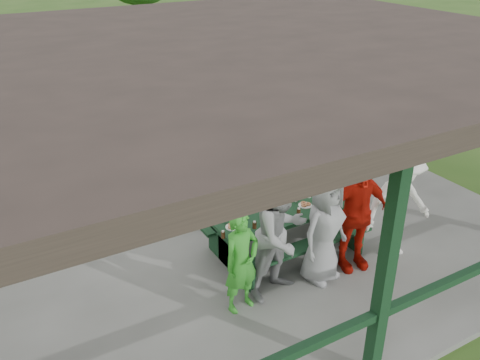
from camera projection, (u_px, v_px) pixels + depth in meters
ground at (220, 231)px, 9.01m from camera, size 90.00×90.00×0.00m
concrete_slab at (220, 229)px, 8.99m from camera, size 10.00×8.00×0.10m
pavilion_structure at (217, 52)px, 7.60m from camera, size 10.60×8.60×3.24m
picnic_table_near at (286, 227)px, 8.08m from camera, size 2.37×1.39×0.75m
picnic_table_far at (238, 175)px, 9.74m from camera, size 2.46×1.39×0.75m
table_setting at (286, 208)px, 7.96m from camera, size 2.38×0.45×0.10m
contestant_green at (241, 262)px, 6.74m from camera, size 0.60×0.44×1.50m
contestant_grey_left at (281, 234)px, 6.97m from camera, size 1.06×0.90×1.91m
contestant_grey_mid at (324, 229)px, 7.30m from camera, size 0.93×0.72×1.69m
contestant_red at (355, 213)px, 7.52m from camera, size 1.16×0.65×1.87m
contestant_white_fedora at (398, 204)px, 7.84m from camera, size 1.26×0.85×1.86m
spectator_lblue at (171, 161)px, 9.73m from camera, size 1.39×0.65×1.44m
spectator_blue at (88, 154)px, 9.45m from camera, size 0.70×0.47×1.90m
spectator_grey at (238, 139)px, 10.42m from camera, size 0.87×0.71×1.68m
pickup_truck at (189, 59)px, 17.66m from camera, size 5.65×3.01×1.51m
farm_trailer at (68, 91)px, 14.51m from camera, size 3.76×2.01×1.30m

